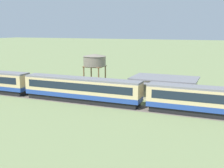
# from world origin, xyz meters

# --- Properties ---
(passenger_train) EXTENTS (113.26, 3.12, 4.28)m
(passenger_train) POSITION_xyz_m (-23.98, -0.03, 2.37)
(passenger_train) COLOR #234293
(passenger_train) RESTS_ON ground_plane
(railway_track) EXTENTS (158.17, 3.60, 0.04)m
(railway_track) POSITION_xyz_m (-19.84, -0.03, 0.01)
(railway_track) COLOR #665B51
(railway_track) RESTS_ON ground_plane
(station_building) EXTENTS (11.97, 8.62, 3.79)m
(station_building) POSITION_xyz_m (-11.61, 8.75, 1.92)
(station_building) COLOR #BCB293
(station_building) RESTS_ON ground_plane
(water_tower) EXTENTS (5.01, 5.01, 7.37)m
(water_tower) POSITION_xyz_m (-27.35, 11.64, 5.95)
(water_tower) COLOR brown
(water_tower) RESTS_ON ground_plane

